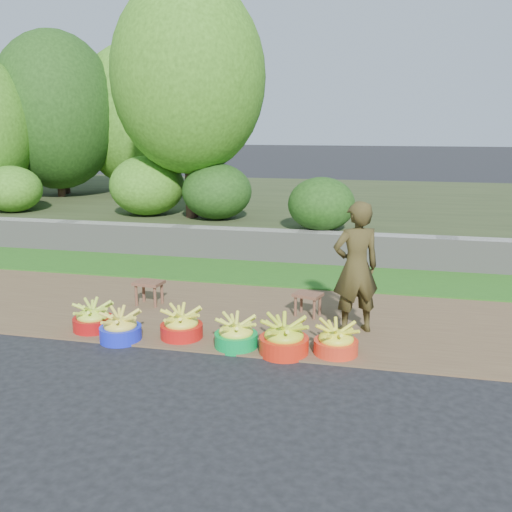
% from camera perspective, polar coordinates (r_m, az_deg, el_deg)
% --- Properties ---
extents(ground_plane, '(120.00, 120.00, 0.00)m').
position_cam_1_polar(ground_plane, '(5.84, -0.75, -10.13)').
color(ground_plane, black).
rests_on(ground_plane, ground).
extents(dirt_shoulder, '(80.00, 2.50, 0.02)m').
position_cam_1_polar(dirt_shoulder, '(6.98, 1.75, -6.12)').
color(dirt_shoulder, brown).
rests_on(dirt_shoulder, ground).
extents(grass_verge, '(80.00, 1.50, 0.04)m').
position_cam_1_polar(grass_verge, '(8.86, 4.34, -1.91)').
color(grass_verge, '#276219').
rests_on(grass_verge, ground).
extents(retaining_wall, '(80.00, 0.35, 0.55)m').
position_cam_1_polar(retaining_wall, '(9.62, 5.16, 0.83)').
color(retaining_wall, gray).
rests_on(retaining_wall, ground).
extents(earth_bank, '(80.00, 10.00, 0.50)m').
position_cam_1_polar(earth_bank, '(14.42, 7.96, 4.74)').
color(earth_bank, '#313D1E').
rests_on(earth_bank, ground).
extents(vegetation, '(32.10, 8.05, 4.49)m').
position_cam_1_polar(vegetation, '(15.12, -18.83, 13.25)').
color(vegetation, '#3B241C').
rests_on(vegetation, earth_bank).
extents(basin_a, '(0.45, 0.45, 0.34)m').
position_cam_1_polar(basin_a, '(6.76, -15.99, -6.02)').
color(basin_a, '#A81010').
rests_on(basin_a, ground).
extents(basin_b, '(0.45, 0.45, 0.34)m').
position_cam_1_polar(basin_b, '(6.39, -13.41, -6.98)').
color(basin_b, '#1625D6').
rests_on(basin_b, ground).
extents(basin_c, '(0.47, 0.47, 0.35)m').
position_cam_1_polar(basin_c, '(6.32, -7.46, -6.89)').
color(basin_c, red).
rests_on(basin_c, ground).
extents(basin_d, '(0.45, 0.45, 0.34)m').
position_cam_1_polar(basin_d, '(6.03, -2.01, -7.84)').
color(basin_d, '#02943A').
rests_on(basin_d, ground).
extents(basin_e, '(0.51, 0.51, 0.38)m').
position_cam_1_polar(basin_e, '(5.87, 2.81, -8.23)').
color(basin_e, red).
rests_on(basin_e, ground).
extents(basin_f, '(0.45, 0.45, 0.34)m').
position_cam_1_polar(basin_f, '(5.90, 8.00, -8.44)').
color(basin_f, red).
rests_on(basin_f, ground).
extents(stool_left, '(0.38, 0.30, 0.31)m').
position_cam_1_polar(stool_left, '(7.47, -10.67, -2.97)').
color(stool_left, brown).
rests_on(stool_left, dirt_shoulder).
extents(stool_right, '(0.38, 0.33, 0.29)m').
position_cam_1_polar(stool_right, '(6.95, 5.20, -4.19)').
color(stool_right, brown).
rests_on(stool_right, dirt_shoulder).
extents(vendor_woman, '(0.64, 0.55, 1.48)m').
position_cam_1_polar(vendor_woman, '(6.37, 9.96, -1.14)').
color(vendor_woman, black).
rests_on(vendor_woman, dirt_shoulder).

